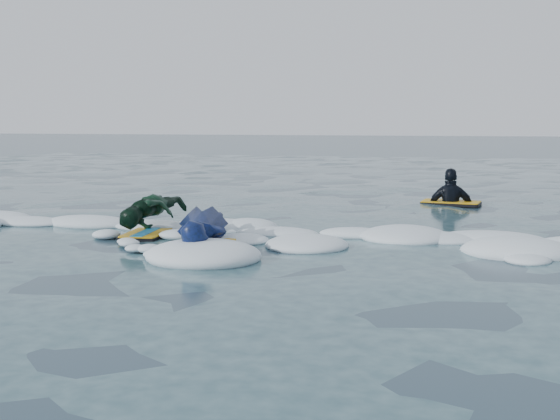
# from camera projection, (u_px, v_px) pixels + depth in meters

# --- Properties ---
(ground) EXTENTS (120.00, 120.00, 0.00)m
(ground) POSITION_uv_depth(u_px,v_px,m) (214.00, 254.00, 7.92)
(ground) COLOR #1A3740
(ground) RESTS_ON ground
(foam_band) EXTENTS (12.00, 3.10, 0.30)m
(foam_band) POSITION_uv_depth(u_px,v_px,m) (241.00, 239.00, 8.92)
(foam_band) COLOR white
(foam_band) RESTS_ON ground
(prone_woman_unit) EXTENTS (1.02, 1.80, 0.44)m
(prone_woman_unit) POSITION_uv_depth(u_px,v_px,m) (201.00, 230.00, 8.21)
(prone_woman_unit) COLOR black
(prone_woman_unit) RESTS_ON ground
(prone_child_unit) EXTENTS (0.72, 1.37, 0.53)m
(prone_child_unit) POSITION_uv_depth(u_px,v_px,m) (153.00, 214.00, 9.22)
(prone_child_unit) COLOR black
(prone_child_unit) RESTS_ON ground
(waiting_rider_unit) EXTENTS (1.08, 0.70, 1.51)m
(waiting_rider_unit) POSITION_uv_depth(u_px,v_px,m) (451.00, 210.00, 12.42)
(waiting_rider_unit) COLOR black
(waiting_rider_unit) RESTS_ON ground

